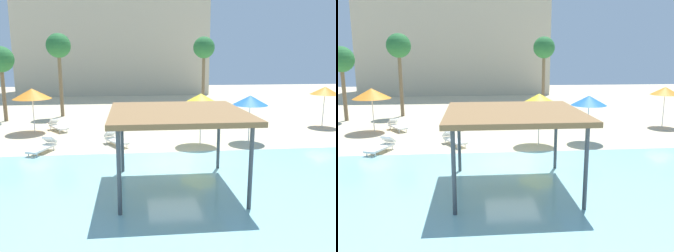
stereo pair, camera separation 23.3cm
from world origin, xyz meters
TOP-DOWN VIEW (x-y plane):
  - ground_plane at (0.00, 0.00)m, footprint 80.00×80.00m
  - lagoon_water at (0.00, -5.25)m, footprint 44.00×13.50m
  - shade_pavilion at (-0.30, -3.30)m, footprint 4.84×4.84m
  - beach_umbrella_blue_0 at (4.73, 3.37)m, footprint 2.00×2.00m
  - beach_umbrella_orange_1 at (-8.24, 7.29)m, footprint 2.40×2.40m
  - beach_umbrella_orange_2 at (11.31, 7.07)m, footprint 1.96×1.96m
  - beach_umbrella_yellow_3 at (1.82, 3.03)m, footprint 2.25×2.25m
  - lounge_chair_0 at (-2.90, 3.39)m, footprint 1.47×1.94m
  - lounge_chair_2 at (-6.48, 2.21)m, footprint 1.25×1.98m
  - lounge_chair_3 at (-6.83, 7.50)m, footprint 1.58×1.90m
  - lounge_chair_4 at (-2.38, 7.96)m, footprint 1.14×1.99m
  - palm_tree_0 at (4.50, 15.33)m, footprint 1.90×1.90m
  - palm_tree_1 at (-7.53, 13.02)m, footprint 1.90×1.90m
  - palm_tree_2 at (-11.38, 11.37)m, footprint 1.90×1.90m
  - hotel_block_0 at (-3.92, 32.12)m, footprint 22.98×10.98m

SIDE VIEW (x-z plane):
  - ground_plane at x=0.00m, z-range 0.00..0.00m
  - lagoon_water at x=0.00m, z-range 0.00..0.04m
  - lounge_chair_0 at x=-2.90m, z-range -0.04..0.70m
  - lounge_chair_2 at x=-6.48m, z-range -0.04..0.70m
  - lounge_chair_3 at x=-6.83m, z-range -0.04..0.70m
  - lounge_chair_4 at x=-2.38m, z-range -0.04..0.70m
  - beach_umbrella_blue_0 at x=4.73m, z-range 1.06..3.73m
  - beach_umbrella_orange_1 at x=-8.24m, z-range 1.08..3.89m
  - beach_umbrella_orange_2 at x=11.31m, z-range 1.11..3.87m
  - beach_umbrella_yellow_3 at x=1.82m, z-range 1.11..3.97m
  - shade_pavilion at x=-0.30m, z-range 1.32..4.29m
  - palm_tree_2 at x=-11.38m, z-range 1.70..7.23m
  - palm_tree_0 at x=4.50m, z-range 2.12..8.58m
  - palm_tree_1 at x=-7.53m, z-range 2.16..8.71m
  - hotel_block_0 at x=-3.92m, z-range 0.00..19.27m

